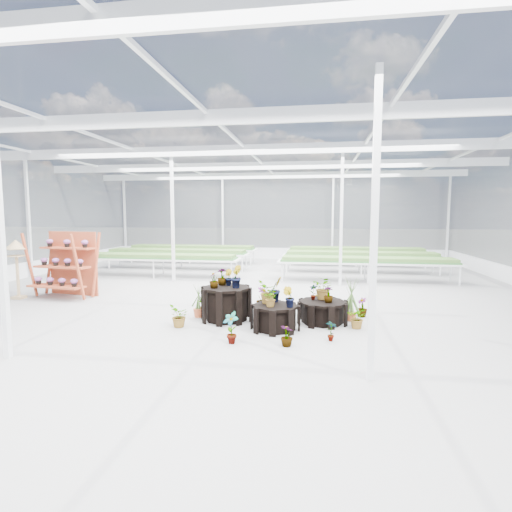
# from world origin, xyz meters

# --- Properties ---
(ground_plane) EXTENTS (24.00, 24.00, 0.00)m
(ground_plane) POSITION_xyz_m (0.00, 0.00, 0.00)
(ground_plane) COLOR gray
(ground_plane) RESTS_ON ground
(greenhouse_shell) EXTENTS (18.00, 24.00, 4.50)m
(greenhouse_shell) POSITION_xyz_m (0.00, 0.00, 2.25)
(greenhouse_shell) COLOR white
(greenhouse_shell) RESTS_ON ground
(steel_frame) EXTENTS (18.00, 24.00, 4.50)m
(steel_frame) POSITION_xyz_m (0.00, 0.00, 2.25)
(steel_frame) COLOR silver
(steel_frame) RESTS_ON ground
(nursery_benches) EXTENTS (16.00, 7.00, 0.84)m
(nursery_benches) POSITION_xyz_m (0.00, 7.20, 0.42)
(nursery_benches) COLOR silver
(nursery_benches) RESTS_ON ground
(plinth_tall) EXTENTS (1.20, 1.20, 0.78)m
(plinth_tall) POSITION_xyz_m (0.14, -1.04, 0.39)
(plinth_tall) COLOR black
(plinth_tall) RESTS_ON ground
(plinth_mid) EXTENTS (1.02, 1.02, 0.54)m
(plinth_mid) POSITION_xyz_m (1.34, -1.64, 0.27)
(plinth_mid) COLOR black
(plinth_mid) RESTS_ON ground
(plinth_low) EXTENTS (1.42, 1.42, 0.50)m
(plinth_low) POSITION_xyz_m (2.34, -0.94, 0.25)
(plinth_low) COLOR black
(plinth_low) RESTS_ON ground
(shelf_rack) EXTENTS (1.95, 1.23, 1.93)m
(shelf_rack) POSITION_xyz_m (-5.18, 0.75, 0.96)
(shelf_rack) COLOR #963C21
(shelf_rack) RESTS_ON ground
(bird_table) EXTENTS (0.44, 0.44, 1.72)m
(bird_table) POSITION_xyz_m (-6.36, 0.35, 0.86)
(bird_table) COLOR tan
(bird_table) RESTS_ON ground
(nursery_plants) EXTENTS (4.45, 3.10, 1.30)m
(nursery_plants) POSITION_xyz_m (1.06, -0.98, 0.49)
(nursery_plants) COLOR #42632C
(nursery_plants) RESTS_ON ground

